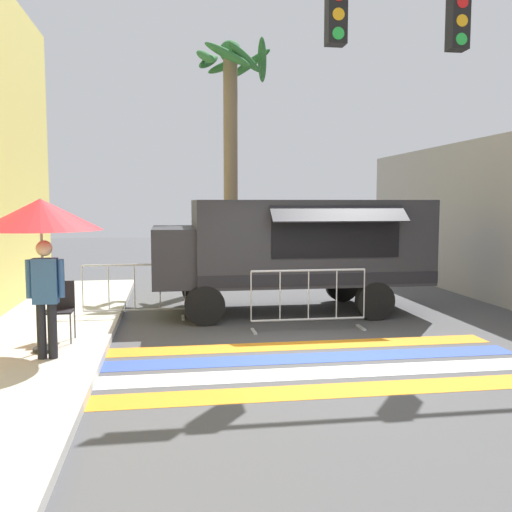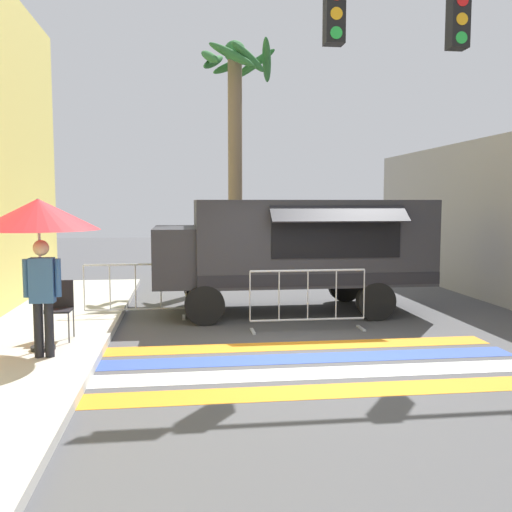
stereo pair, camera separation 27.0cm
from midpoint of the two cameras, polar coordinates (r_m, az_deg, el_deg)
ground_plane at (r=9.26m, az=5.74°, el=-9.47°), size 60.00×60.00×0.00m
crosswalk_painted at (r=8.52m, az=6.96°, el=-10.78°), size 6.40×2.84×0.01m
food_truck at (r=12.24m, az=3.89°, el=1.18°), size 5.71×2.84×2.42m
traffic_signal_pole at (r=10.77m, az=20.49°, el=16.75°), size 4.92×0.29×6.29m
patio_umbrella at (r=9.04m, az=-20.14°, el=3.86°), size 1.79×1.79×2.29m
folding_chair at (r=9.83m, az=-18.37°, el=-4.57°), size 0.43×0.43×0.96m
vendor_person at (r=8.69m, az=-19.74°, el=-3.30°), size 0.53×0.22×1.70m
barricade_front at (r=10.60m, az=5.93°, el=-4.41°), size 2.17×0.44×1.14m
barricade_side at (r=11.77m, az=-11.30°, el=-3.52°), size 2.05×0.44×1.14m
palm_tree at (r=16.28m, az=-1.52°, el=13.15°), size 2.22×2.20×6.79m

